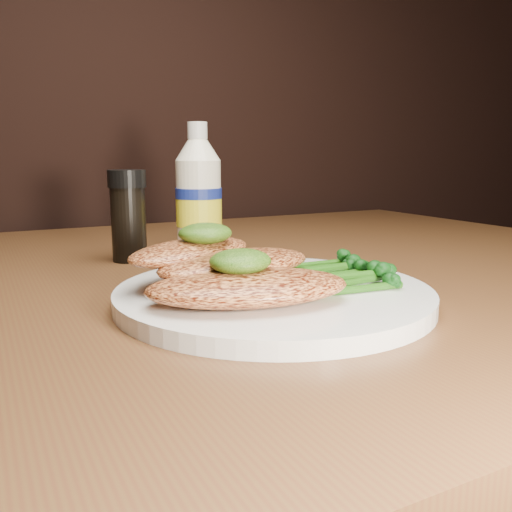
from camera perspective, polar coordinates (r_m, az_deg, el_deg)
plate at (r=0.45m, az=1.87°, el=-4.14°), size 0.26×0.26×0.01m
chicken_front at (r=0.39m, az=-0.81°, el=-3.30°), size 0.17×0.11×0.02m
chicken_mid at (r=0.44m, az=-2.13°, el=-0.85°), size 0.15×0.09×0.02m
chicken_back at (r=0.46m, az=-6.86°, el=0.49°), size 0.14×0.11×0.02m
pesto_front at (r=0.40m, az=-1.67°, el=-0.56°), size 0.06×0.06×0.02m
pesto_back at (r=0.45m, az=-5.40°, el=2.41°), size 0.06×0.05×0.02m
broccolini_bundle at (r=0.46m, az=7.08°, el=-1.63°), size 0.15×0.13×0.02m
mayo_bottle at (r=0.66m, az=-6.10°, el=7.07°), size 0.07×0.07×0.16m
pepper_grinder at (r=0.63m, az=-13.36°, el=4.15°), size 0.05×0.05×0.10m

